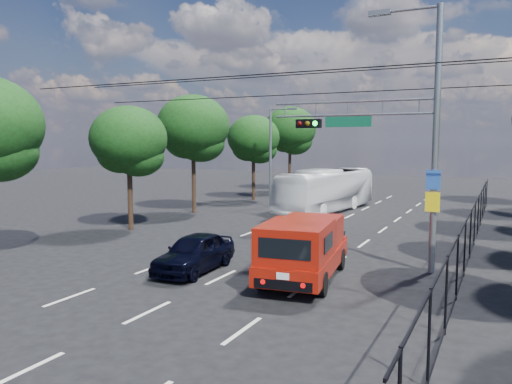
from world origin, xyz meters
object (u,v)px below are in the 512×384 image
Objects in this scene: red_pickup at (304,247)px; white_bus at (327,190)px; white_van at (303,204)px; signal_mast at (401,128)px; navy_hatchback at (195,252)px.

white_bus is (-4.70, 16.33, 0.29)m from red_pickup.
white_van is (-5.70, 14.60, -0.53)m from red_pickup.
white_van is at bearing -112.25° from white_bus.
signal_mast is 0.92× the size of white_bus.
navy_hatchback is (-4.03, -0.70, -0.46)m from red_pickup.
navy_hatchback is 0.39× the size of white_bus.
red_pickup is at bearing 6.47° from navy_hatchback.
red_pickup reaches higher than white_van.
white_bus is 2.16m from white_van.
signal_mast reaches higher than white_van.
signal_mast reaches higher than white_bus.
signal_mast reaches higher than red_pickup.
navy_hatchback is at bearing -79.87° from white_bus.
signal_mast is 8.81m from navy_hatchback.
white_bus is at bearing 118.59° from signal_mast.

